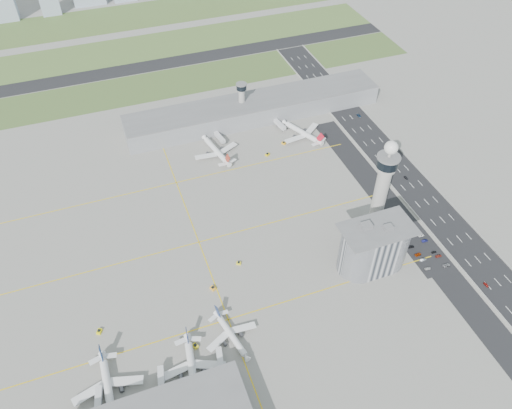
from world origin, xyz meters
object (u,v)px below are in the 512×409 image
object	(u,v)px
secondary_tower	(242,98)
car_lot_7	(439,256)
airplane_near_c	(232,334)
car_lot_8	(434,252)
car_lot_11	(410,226)
car_lot_9	(425,241)
admin_building	(374,247)
tug_2	(213,288)
tug_4	(267,154)
jet_bridge_far_1	(275,122)
car_lot_0	(428,268)
car_hw_4	(313,82)
car_hw_1	(406,178)
control_tower	(383,181)
airplane_far_a	(216,148)
airplane_near_b	(192,368)
car_lot_2	(418,254)
tug_1	(195,346)
car_lot_5	(400,231)
car_lot_10	(421,235)
jet_bridge_far_0	(216,134)
jet_bridge_near_2	(222,375)
car_lot_3	(411,247)
car_lot_4	(406,237)
airplane_far_b	(302,130)
tug_5	(284,143)
tug_0	(99,331)
airplane_near_a	(107,387)
tug_3	(239,263)
car_hw_0	(486,285)
jet_bridge_near_1	(162,395)
car_hw_2	(359,115)
car_lot_1	(423,260)

from	to	relation	value
secondary_tower	car_lot_7	distance (m)	193.46
airplane_near_c	car_lot_8	distance (m)	135.70
car_lot_11	car_lot_9	bearing A→B (deg)	-179.72
admin_building	tug_2	distance (m)	96.17
tug_4	jet_bridge_far_1	bearing A→B (deg)	-58.17
tug_4	car_lot_0	world-z (taller)	tug_4
jet_bridge_far_1	car_hw_4	world-z (taller)	jet_bridge_far_1
tug_2	car_hw_1	world-z (taller)	tug_2
jet_bridge_far_1	car_lot_8	world-z (taller)	jet_bridge_far_1
control_tower	airplane_near_c	xyz separation A→B (m)	(-113.66, -50.02, -30.20)
airplane_far_a	car_lot_9	xyz separation A→B (m)	(97.14, -130.11, -5.18)
airplane_near_b	car_lot_9	distance (m)	163.63
car_lot_0	car_lot_2	xyz separation A→B (m)	(0.71, 11.36, -0.05)
secondary_tower	tug_1	size ratio (longest dim) A/B	9.69
car_lot_5	car_lot_10	size ratio (longest dim) A/B	0.94
airplane_far_a	jet_bridge_far_0	bearing A→B (deg)	-27.64
jet_bridge_near_2	car_lot_2	distance (m)	140.31
admin_building	car_hw_1	bearing A→B (deg)	43.50
admin_building	car_lot_3	bearing A→B (deg)	4.73
control_tower	car_lot_9	bearing A→B (deg)	-50.96
control_tower	secondary_tower	world-z (taller)	control_tower
car_lot_3	car_lot_4	world-z (taller)	car_lot_4
airplane_far_b	jet_bridge_far_0	distance (m)	67.51
airplane_near_b	car_hw_1	distance (m)	203.46
car_lot_10	jet_bridge_far_1	bearing A→B (deg)	18.88
jet_bridge_near_2	car_lot_11	xyz separation A→B (m)	(144.86, 56.87, -2.29)
tug_1	tug_5	size ratio (longest dim) A/B	1.08
airplane_near_b	tug_0	world-z (taller)	airplane_near_b
secondary_tower	tug_5	size ratio (longest dim) A/B	10.45
car_lot_0	car_lot_2	size ratio (longest dim) A/B	0.88
airplane_near_a	tug_3	world-z (taller)	airplane_near_a
tug_4	tug_5	xyz separation A→B (m)	(16.91, 8.84, -0.05)
car_lot_4	secondary_tower	bearing A→B (deg)	21.31
airplane_near_b	car_lot_10	xyz separation A→B (m)	(160.04, 40.51, -5.10)
tug_0	car_lot_9	bearing A→B (deg)	27.61
control_tower	jet_bridge_near_2	xyz separation A→B (m)	(-125.00, -69.00, -32.19)
tug_5	car_hw_0	xyz separation A→B (m)	(58.36, -165.14, -0.27)
jet_bridge_near_1	car_lot_0	distance (m)	166.88
control_tower	airplane_near_a	world-z (taller)	control_tower
car_lot_11	car_lot_8	bearing A→B (deg)	177.96
control_tower	tug_4	xyz separation A→B (m)	(-40.23, 88.79, -34.10)
admin_building	jet_bridge_far_1	size ratio (longest dim) A/B	3.00
airplane_far_b	tug_3	distance (m)	137.75
car_lot_2	car_lot_9	bearing A→B (deg)	-55.98
car_lot_4	tug_1	bearing A→B (deg)	103.85
jet_bridge_far_0	car_hw_2	world-z (taller)	jet_bridge_far_0
jet_bridge_near_1	jet_bridge_far_0	world-z (taller)	same
tug_0	car_lot_1	xyz separation A→B (m)	(190.40, -17.07, -0.27)
tug_0	car_hw_2	world-z (taller)	tug_0
jet_bridge_far_0	car_lot_2	bearing A→B (deg)	17.07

